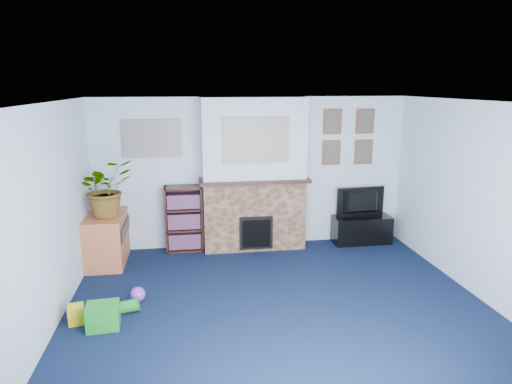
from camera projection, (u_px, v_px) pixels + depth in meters
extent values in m
cube|color=#0D1833|center=(279.00, 307.00, 5.44)|extent=(5.00, 4.50, 0.01)
cube|color=white|center=(282.00, 102.00, 4.88)|extent=(5.00, 4.50, 0.01)
cube|color=silver|center=(252.00, 173.00, 7.33)|extent=(5.00, 0.04, 2.40)
cube|color=silver|center=(349.00, 301.00, 3.00)|extent=(5.00, 0.04, 2.40)
cube|color=silver|center=(48.00, 220.00, 4.80)|extent=(0.04, 4.50, 2.40)
cube|color=silver|center=(482.00, 202.00, 5.52)|extent=(0.04, 4.50, 2.40)
cube|color=brown|center=(254.00, 215.00, 7.28)|extent=(1.60, 0.40, 1.10)
cube|color=brown|center=(254.00, 140.00, 7.01)|extent=(1.60, 0.40, 1.30)
cube|color=brown|center=(254.00, 180.00, 7.12)|extent=(1.72, 0.50, 0.05)
cube|color=brown|center=(256.00, 233.00, 7.13)|extent=(0.52, 0.08, 0.52)
cube|color=brown|center=(256.00, 234.00, 7.10)|extent=(0.44, 0.02, 0.44)
cube|color=gray|center=(256.00, 140.00, 6.79)|extent=(1.00, 0.03, 0.68)
cube|color=gray|center=(152.00, 138.00, 6.95)|extent=(0.90, 0.03, 0.58)
cube|color=brown|center=(332.00, 122.00, 7.31)|extent=(0.30, 0.03, 0.40)
cube|color=brown|center=(365.00, 121.00, 7.39)|extent=(0.30, 0.03, 0.40)
cube|color=brown|center=(331.00, 153.00, 7.43)|extent=(0.30, 0.03, 0.40)
cube|color=brown|center=(363.00, 152.00, 7.51)|extent=(0.30, 0.03, 0.40)
cube|color=black|center=(361.00, 229.00, 7.60)|extent=(0.95, 0.40, 0.45)
imported|color=black|center=(362.00, 202.00, 7.51)|extent=(0.83, 0.17, 0.48)
cube|color=black|center=(184.00, 216.00, 7.30)|extent=(0.58, 0.02, 1.05)
cube|color=black|center=(166.00, 219.00, 7.14)|extent=(0.03, 0.28, 1.05)
cube|color=black|center=(202.00, 218.00, 7.22)|extent=(0.03, 0.28, 1.05)
cube|color=black|center=(185.00, 249.00, 7.29)|extent=(0.56, 0.28, 0.03)
cube|color=black|center=(184.00, 229.00, 7.22)|extent=(0.56, 0.28, 0.03)
cube|color=black|center=(184.00, 209.00, 7.14)|extent=(0.56, 0.28, 0.03)
cube|color=black|center=(183.00, 187.00, 7.06)|extent=(0.56, 0.28, 0.03)
cube|color=black|center=(185.00, 240.00, 7.25)|extent=(0.50, 0.22, 0.24)
cube|color=black|center=(184.00, 220.00, 7.17)|extent=(0.50, 0.22, 0.24)
cube|color=black|center=(183.00, 201.00, 7.10)|extent=(0.50, 0.22, 0.22)
cube|color=#B4603A|center=(107.00, 240.00, 6.72)|extent=(0.53, 0.95, 0.74)
imported|color=#26661E|center=(106.00, 188.00, 6.49)|extent=(0.97, 0.95, 0.82)
cube|color=gold|center=(252.00, 175.00, 7.07)|extent=(0.10, 0.06, 0.15)
cylinder|color=#B2BFC6|center=(274.00, 173.00, 7.12)|extent=(0.04, 0.04, 0.14)
sphere|color=gray|center=(219.00, 176.00, 7.00)|extent=(0.12, 0.12, 0.12)
cylinder|color=yellow|center=(298.00, 174.00, 7.18)|extent=(0.06, 0.06, 0.12)
cube|color=#198C26|center=(103.00, 316.00, 4.95)|extent=(0.36, 0.30, 0.27)
sphere|color=purple|center=(138.00, 294.00, 5.56)|extent=(0.18, 0.18, 0.18)
cube|color=yellow|center=(76.00, 314.00, 5.05)|extent=(0.20, 0.20, 0.21)
cylinder|color=#198C26|center=(125.00, 307.00, 5.29)|extent=(0.33, 0.14, 0.19)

